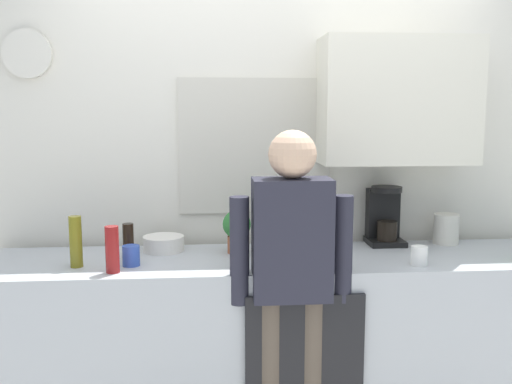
% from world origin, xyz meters
% --- Properties ---
extents(kitchen_counter, '(3.07, 0.64, 0.94)m').
position_xyz_m(kitchen_counter, '(0.00, 0.30, 0.47)').
color(kitchen_counter, '#B2B7BC').
rests_on(kitchen_counter, ground_plane).
extents(dishwasher_panel, '(0.56, 0.02, 0.84)m').
position_xyz_m(dishwasher_panel, '(0.06, -0.03, 0.42)').
color(dishwasher_panel, black).
rests_on(dishwasher_panel, ground_plane).
extents(back_wall_assembly, '(4.67, 0.42, 2.60)m').
position_xyz_m(back_wall_assembly, '(0.08, 0.70, 1.36)').
color(back_wall_assembly, silver).
rests_on(back_wall_assembly, ground_plane).
extents(coffee_maker, '(0.20, 0.20, 0.33)m').
position_xyz_m(coffee_maker, '(0.61, 0.57, 1.08)').
color(coffee_maker, black).
rests_on(coffee_maker, kitchen_counter).
extents(bottle_red_vinegar, '(0.06, 0.06, 0.22)m').
position_xyz_m(bottle_red_vinegar, '(-0.83, 0.09, 1.05)').
color(bottle_red_vinegar, maroon).
rests_on(bottle_red_vinegar, kitchen_counter).
extents(bottle_olive_oil, '(0.06, 0.06, 0.25)m').
position_xyz_m(bottle_olive_oil, '(-1.02, 0.20, 1.06)').
color(bottle_olive_oil, olive).
rests_on(bottle_olive_oil, kitchen_counter).
extents(bottle_dark_sauce, '(0.06, 0.06, 0.18)m').
position_xyz_m(bottle_dark_sauce, '(-0.79, 0.35, 1.03)').
color(bottle_dark_sauce, black).
rests_on(bottle_dark_sauce, kitchen_counter).
extents(cup_blue_mug, '(0.08, 0.08, 0.10)m').
position_xyz_m(cup_blue_mug, '(-0.76, 0.20, 0.99)').
color(cup_blue_mug, '#3351B2').
rests_on(cup_blue_mug, kitchen_counter).
extents(cup_white_mug, '(0.08, 0.08, 0.10)m').
position_xyz_m(cup_white_mug, '(0.64, 0.10, 0.98)').
color(cup_white_mug, white).
rests_on(cup_white_mug, kitchen_counter).
extents(mixing_bowl, '(0.22, 0.22, 0.08)m').
position_xyz_m(mixing_bowl, '(-0.62, 0.49, 0.98)').
color(mixing_bowl, white).
rests_on(mixing_bowl, kitchen_counter).
extents(potted_plant, '(0.15, 0.15, 0.23)m').
position_xyz_m(potted_plant, '(-0.23, 0.41, 1.07)').
color(potted_plant, '#9E5638').
rests_on(potted_plant, kitchen_counter).
extents(storage_canister, '(0.14, 0.14, 0.17)m').
position_xyz_m(storage_canister, '(0.96, 0.53, 1.02)').
color(storage_canister, silver).
rests_on(storage_canister, kitchen_counter).
extents(person_at_sink, '(0.57, 0.22, 1.60)m').
position_xyz_m(person_at_sink, '(0.00, 0.00, 0.95)').
color(person_at_sink, brown).
rests_on(person_at_sink, ground_plane).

